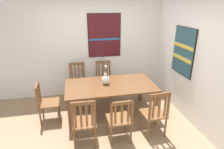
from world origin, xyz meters
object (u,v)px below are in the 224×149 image
object	(u,v)px
dining_table	(110,88)
chair_2	(78,81)
chair_0	(46,102)
painting_on_back_wall	(104,36)
painting_on_side_wall	(184,51)
chair_4	(155,113)
centerpiece_vase	(106,79)
chair_5	(84,122)
chair_1	(120,119)
chair_3	(104,79)

from	to	relation	value
dining_table	chair_2	size ratio (longest dim) A/B	2.03
dining_table	chair_0	distance (m)	1.39
painting_on_back_wall	painting_on_side_wall	distance (m)	2.02
chair_0	chair_4	bearing A→B (deg)	-23.63
dining_table	centerpiece_vase	size ratio (longest dim) A/B	2.73
dining_table	chair_2	distance (m)	1.14
dining_table	chair_5	size ratio (longest dim) A/B	2.06
chair_2	dining_table	bearing A→B (deg)	-52.83
centerpiece_vase	painting_on_side_wall	xyz separation A→B (m)	(1.70, -0.16, 0.57)
chair_4	chair_5	world-z (taller)	chair_4
painting_on_back_wall	painting_on_side_wall	xyz separation A→B (m)	(1.52, -1.32, -0.18)
chair_5	painting_on_side_wall	size ratio (longest dim) A/B	0.91
dining_table	painting_on_back_wall	world-z (taller)	painting_on_back_wall
centerpiece_vase	painting_on_side_wall	distance (m)	1.80
chair_1	chair_4	distance (m)	0.69
dining_table	chair_4	bearing A→B (deg)	-53.86
chair_3	painting_on_back_wall	xyz separation A→B (m)	(0.08, 0.28, 1.12)
centerpiece_vase	chair_4	xyz separation A→B (m)	(0.76, -0.95, -0.37)
chair_3	painting_on_side_wall	world-z (taller)	painting_on_side_wall
painting_on_back_wall	chair_5	bearing A→B (deg)	-109.11
painting_on_side_wall	chair_1	bearing A→B (deg)	-153.11
dining_table	chair_5	bearing A→B (deg)	-125.09
chair_1	chair_3	size ratio (longest dim) A/B	0.94
chair_2	painting_on_back_wall	size ratio (longest dim) A/B	0.85
chair_5	painting_on_side_wall	bearing A→B (deg)	19.67
dining_table	chair_1	xyz separation A→B (m)	(-0.02, -0.94, -0.18)
chair_0	chair_3	xyz separation A→B (m)	(1.38, 0.94, 0.02)
painting_on_back_wall	painting_on_side_wall	size ratio (longest dim) A/B	1.08
dining_table	painting_on_side_wall	distance (m)	1.79
chair_0	chair_4	world-z (taller)	chair_4
centerpiece_vase	chair_5	size ratio (longest dim) A/B	0.75
chair_3	painting_on_back_wall	world-z (taller)	painting_on_back_wall
chair_2	painting_on_side_wall	distance (m)	2.67
chair_1	painting_on_side_wall	xyz separation A→B (m)	(1.62, 0.82, 0.96)
centerpiece_vase	chair_0	xyz separation A→B (m)	(-1.28, -0.06, -0.39)
chair_4	painting_on_side_wall	xyz separation A→B (m)	(0.94, 0.79, 0.94)
chair_3	chair_5	xyz separation A→B (m)	(-0.65, -1.85, 0.01)
chair_0	centerpiece_vase	bearing A→B (deg)	2.52
painting_on_side_wall	centerpiece_vase	bearing A→B (deg)	174.69
chair_0	chair_5	xyz separation A→B (m)	(0.73, -0.91, 0.03)
chair_3	chair_4	size ratio (longest dim) A/B	1.00
chair_0	chair_4	xyz separation A→B (m)	(2.04, -0.89, 0.02)
chair_5	centerpiece_vase	bearing A→B (deg)	60.11
dining_table	painting_on_back_wall	xyz separation A→B (m)	(0.09, 1.20, 0.96)
dining_table	chair_2	bearing A→B (deg)	127.17
chair_4	painting_on_side_wall	size ratio (longest dim) A/B	0.92
chair_1	painting_on_side_wall	size ratio (longest dim) A/B	0.86
chair_1	chair_0	bearing A→B (deg)	145.68
painting_on_back_wall	chair_4	bearing A→B (deg)	-74.68
chair_1	centerpiece_vase	bearing A→B (deg)	94.29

